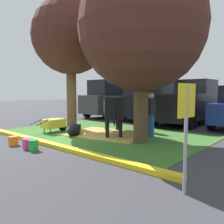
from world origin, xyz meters
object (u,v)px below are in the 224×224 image
at_px(wheelbarrow, 54,124).
at_px(pickup_truck_black, 189,103).
at_px(person_handler, 151,113).
at_px(cow_holstein, 113,107).
at_px(bucket_orange, 13,140).
at_px(suv_black, 149,99).
at_px(suv_dark_grey, 112,99).
at_px(calf_lying, 74,130).
at_px(person_visitor_near, 139,111).
at_px(bucket_pink, 28,143).
at_px(shade_tree_left, 71,37).
at_px(parking_sign, 186,117).
at_px(shade_tree_right, 142,28).
at_px(bucket_green, 33,145).

distance_m(wheelbarrow, pickup_truck_black, 7.33).
bearing_deg(person_handler, wheelbarrow, -154.82).
relative_size(cow_holstein, bucket_orange, 7.72).
bearing_deg(suv_black, suv_dark_grey, -173.37).
bearing_deg(calf_lying, person_handler, 32.80).
height_order(calf_lying, person_visitor_near, person_visitor_near).
height_order(bucket_orange, bucket_pink, bucket_pink).
bearing_deg(calf_lying, person_visitor_near, 63.43).
height_order(person_visitor_near, suv_black, suv_black).
bearing_deg(shade_tree_left, wheelbarrow, -76.28).
relative_size(parking_sign, bucket_orange, 5.67).
distance_m(cow_holstein, parking_sign, 5.75).
distance_m(shade_tree_left, suv_black, 6.35).
relative_size(shade_tree_right, bucket_pink, 17.26).
xyz_separation_m(cow_holstein, pickup_truck_black, (1.08, 5.14, -0.00)).
bearing_deg(cow_holstein, bucket_green, -89.61).
height_order(suv_black, pickup_truck_black, suv_black).
xyz_separation_m(suv_black, pickup_truck_black, (2.67, -0.20, -0.16)).
height_order(bucket_pink, pickup_truck_black, pickup_truck_black).
distance_m(person_handler, pickup_truck_black, 4.86).
relative_size(shade_tree_left, suv_black, 1.30).
bearing_deg(bucket_orange, shade_tree_right, 45.85).
bearing_deg(bucket_pink, bucket_green, -1.98).
distance_m(person_handler, bucket_orange, 4.88).
height_order(wheelbarrow, bucket_green, wheelbarrow).
relative_size(bucket_green, suv_dark_grey, 0.07).
distance_m(wheelbarrow, suv_black, 6.85).
distance_m(bucket_pink, bucket_green, 0.34).
bearing_deg(cow_holstein, person_visitor_near, 72.36).
relative_size(person_visitor_near, bucket_orange, 4.95).
xyz_separation_m(shade_tree_right, person_handler, (-0.21, 0.98, -2.88)).
xyz_separation_m(cow_holstein, suv_black, (-1.58, 5.34, 0.15)).
xyz_separation_m(suv_dark_grey, suv_black, (2.80, 0.33, 0.00)).
xyz_separation_m(shade_tree_left, shade_tree_right, (4.22, -0.47, -0.46)).
relative_size(parking_sign, bucket_pink, 5.42).
bearing_deg(calf_lying, bucket_green, -68.32).
bearing_deg(suv_black, person_handler, -57.51).
xyz_separation_m(bucket_orange, bucket_green, (1.12, 0.07, 0.01)).
xyz_separation_m(shade_tree_right, suv_dark_grey, (-6.21, 5.68, -2.53)).
bearing_deg(suv_dark_grey, person_handler, -38.08).
xyz_separation_m(parking_sign, bucket_green, (-4.57, -0.15, -1.14)).
bearing_deg(wheelbarrow, bucket_orange, -66.01).
distance_m(wheelbarrow, bucket_green, 3.04).
distance_m(bucket_orange, suv_dark_grey, 9.36).
xyz_separation_m(person_handler, pickup_truck_black, (-0.54, 4.83, 0.19)).
relative_size(shade_tree_left, bucket_orange, 18.54).
distance_m(person_visitor_near, suv_black, 4.51).
xyz_separation_m(shade_tree_right, bucket_pink, (-2.14, -2.92, -3.64)).
bearing_deg(suv_dark_grey, suv_black, 6.63).
distance_m(shade_tree_right, person_handler, 3.05).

